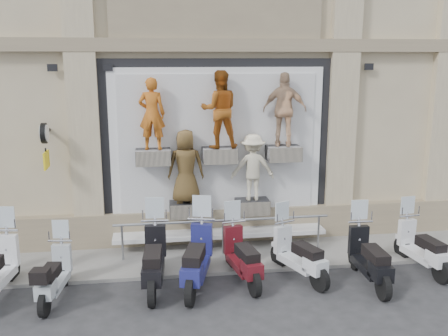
{
  "coord_description": "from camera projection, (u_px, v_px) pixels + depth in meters",
  "views": [
    {
      "loc": [
        -1.55,
        -8.83,
        4.61
      ],
      "look_at": [
        0.01,
        1.9,
        2.16
      ],
      "focal_mm": 40.0,
      "sensor_mm": 36.0,
      "label": 1
    }
  ],
  "objects": [
    {
      "name": "ground",
      "position": [
        238.0,
        297.0,
        9.75
      ],
      "size": [
        90.0,
        90.0,
        0.0
      ],
      "primitive_type": "plane",
      "color": "#2C2C2E",
      "rests_on": "ground"
    },
    {
      "name": "sidewalk",
      "position": [
        223.0,
        254.0,
        11.77
      ],
      "size": [
        16.0,
        2.2,
        0.08
      ],
      "primitive_type": "cube",
      "color": "gray",
      "rests_on": "ground"
    },
    {
      "name": "building",
      "position": [
        200.0,
        9.0,
        15.19
      ],
      "size": [
        14.0,
        8.6,
        12.0
      ],
      "primitive_type": null,
      "color": "#C6B691",
      "rests_on": "ground"
    },
    {
      "name": "shop_vitrine",
      "position": [
        222.0,
        149.0,
        11.88
      ],
      "size": [
        5.6,
        0.83,
        4.3
      ],
      "color": "black",
      "rests_on": "ground"
    },
    {
      "name": "guard_rail",
      "position": [
        223.0,
        238.0,
        11.58
      ],
      "size": [
        5.06,
        0.1,
        0.93
      ],
      "primitive_type": null,
      "color": "#9EA0A5",
      "rests_on": "ground"
    },
    {
      "name": "clock_sign_bracket",
      "position": [
        45.0,
        140.0,
        10.97
      ],
      "size": [
        0.1,
        0.8,
        1.02
      ],
      "color": "black",
      "rests_on": "ground"
    },
    {
      "name": "scooter_c",
      "position": [
        53.0,
        265.0,
        9.49
      ],
      "size": [
        0.73,
        1.8,
        1.42
      ],
      "primitive_type": null,
      "rotation": [
        0.0,
        0.0,
        -0.13
      ],
      "color": "#A8B1B7",
      "rests_on": "ground"
    },
    {
      "name": "scooter_d",
      "position": [
        153.0,
        248.0,
        9.96
      ],
      "size": [
        0.77,
        2.15,
        1.71
      ],
      "primitive_type": null,
      "rotation": [
        0.0,
        0.0,
        -0.07
      ],
      "color": "black",
      "rests_on": "ground"
    },
    {
      "name": "scooter_e",
      "position": [
        197.0,
        247.0,
        9.98
      ],
      "size": [
        1.14,
        2.23,
        1.74
      ],
      "primitive_type": null,
      "rotation": [
        0.0,
        0.0,
        -0.25
      ],
      "color": "navy",
      "rests_on": "ground"
    },
    {
      "name": "scooter_f",
      "position": [
        242.0,
        246.0,
        10.27
      ],
      "size": [
        0.88,
        2.0,
        1.57
      ],
      "primitive_type": null,
      "rotation": [
        0.0,
        0.0,
        0.17
      ],
      "color": "#500D14",
      "rests_on": "ground"
    },
    {
      "name": "scooter_g",
      "position": [
        299.0,
        244.0,
        10.41
      ],
      "size": [
        1.2,
        1.95,
        1.53
      ],
      "primitive_type": null,
      "rotation": [
        0.0,
        0.0,
        0.38
      ],
      "color": "silver",
      "rests_on": "ground"
    },
    {
      "name": "scooter_h",
      "position": [
        370.0,
        247.0,
        10.16
      ],
      "size": [
        0.62,
        1.99,
        1.61
      ],
      "primitive_type": null,
      "rotation": [
        0.0,
        0.0,
        -0.02
      ],
      "color": "black",
      "rests_on": "ground"
    },
    {
      "name": "scooter_i",
      "position": [
        423.0,
        237.0,
        10.82
      ],
      "size": [
        0.76,
        1.91,
        1.51
      ],
      "primitive_type": null,
      "rotation": [
        0.0,
        0.0,
        0.12
      ],
      "color": "silver",
      "rests_on": "ground"
    }
  ]
}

